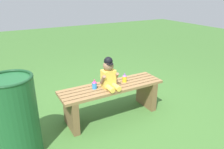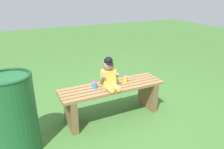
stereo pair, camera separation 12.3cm
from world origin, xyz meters
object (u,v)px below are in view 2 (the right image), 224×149
Objects in this scene: park_bench at (112,96)px; sippy_cup_left at (94,84)px; trash_bin at (15,114)px; child_figure at (109,74)px; sippy_cup_right at (125,78)px.

sippy_cup_left is at bearing 173.35° from park_bench.
trash_bin is at bearing -168.68° from sippy_cup_left.
park_bench is 3.47× the size of child_figure.
park_bench is at bearing 22.73° from child_figure.
trash_bin reaches higher than park_bench.
sippy_cup_right is at bearing 0.00° from sippy_cup_left.
park_bench is 1.60× the size of trash_bin.
trash_bin is (-1.20, -0.16, 0.14)m from park_bench.
trash_bin is (-1.15, -0.14, -0.19)m from child_figure.
park_bench is 0.30m from sippy_cup_right.
park_bench is 0.34m from child_figure.
trash_bin is at bearing -172.24° from sippy_cup_right.
child_figure is 3.26× the size of sippy_cup_left.
park_bench is 11.34× the size of sippy_cup_right.
trash_bin reaches higher than sippy_cup_left.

